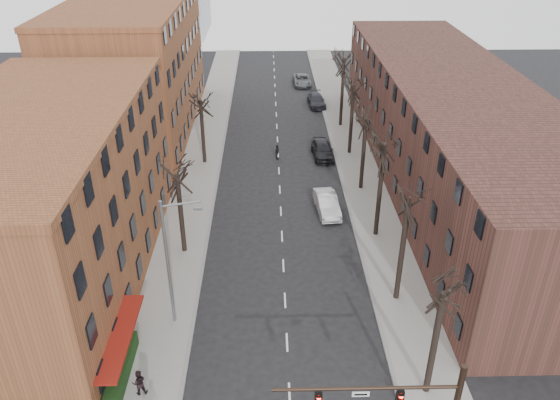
{
  "coord_description": "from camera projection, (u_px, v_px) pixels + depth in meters",
  "views": [
    {
      "loc": [
        -1.0,
        -17.07,
        24.21
      ],
      "look_at": [
        -0.19,
        18.89,
        4.0
      ],
      "focal_mm": 35.0,
      "sensor_mm": 36.0,
      "label": 1
    }
  ],
  "objects": [
    {
      "name": "building_right",
      "position": [
        451.0,
        130.0,
        50.77
      ],
      "size": [
        12.0,
        50.0,
        10.0
      ],
      "primitive_type": "cube",
      "color": "#4C2923",
      "rests_on": "ground"
    },
    {
      "name": "building_left_far",
      "position": [
        135.0,
        69.0,
        61.37
      ],
      "size": [
        12.0,
        28.0,
        14.0
      ],
      "primitive_type": "cube",
      "color": "brown",
      "rests_on": "ground"
    },
    {
      "name": "tree_right_e",
      "position": [
        349.0,
        153.0,
        58.29
      ],
      "size": [
        5.2,
        5.2,
        10.8
      ],
      "primitive_type": null,
      "color": "black",
      "rests_on": "ground"
    },
    {
      "name": "tree_right_f",
      "position": [
        340.0,
        126.0,
        65.26
      ],
      "size": [
        5.2,
        5.2,
        11.6
      ],
      "primitive_type": null,
      "color": "black",
      "rests_on": "ground"
    },
    {
      "name": "streetlight",
      "position": [
        170.0,
        259.0,
        32.88
      ],
      "size": [
        2.45,
        0.22,
        9.03
      ],
      "color": "slate",
      "rests_on": "ground"
    },
    {
      "name": "tree_left_b",
      "position": [
        205.0,
        163.0,
        56.24
      ],
      "size": [
        5.2,
        5.2,
        9.5
      ],
      "primitive_type": null,
      "color": "black",
      "rests_on": "ground"
    },
    {
      "name": "tree_right_a",
      "position": [
        425.0,
        391.0,
        30.39
      ],
      "size": [
        5.2,
        5.2,
        10.0
      ],
      "primitive_type": null,
      "color": "black",
      "rests_on": "ground"
    },
    {
      "name": "tree_right_b",
      "position": [
        396.0,
        299.0,
        37.37
      ],
      "size": [
        5.2,
        5.2,
        10.8
      ],
      "primitive_type": null,
      "color": "black",
      "rests_on": "ground"
    },
    {
      "name": "pedestrian_crossing",
      "position": [
        277.0,
        152.0,
        56.68
      ],
      "size": [
        0.71,
        1.02,
        1.61
      ],
      "primitive_type": "imported",
      "rotation": [
        0.0,
        0.0,
        1.2
      ],
      "color": "black",
      "rests_on": "ground"
    },
    {
      "name": "parked_car_far",
      "position": [
        302.0,
        80.0,
        78.88
      ],
      "size": [
        2.58,
        5.27,
        1.44
      ],
      "primitive_type": "imported",
      "rotation": [
        0.0,
        0.0,
        0.04
      ],
      "color": "#595D61",
      "rests_on": "ground"
    },
    {
      "name": "hedge",
      "position": [
        120.0,
        375.0,
        30.61
      ],
      "size": [
        0.8,
        6.0,
        1.0
      ],
      "primitive_type": "cube",
      "color": "#1B3913",
      "rests_on": "sidewalk_left"
    },
    {
      "name": "parked_car_near",
      "position": [
        323.0,
        149.0,
        57.16
      ],
      "size": [
        2.3,
        5.15,
        1.72
      ],
      "primitive_type": "imported",
      "rotation": [
        0.0,
        0.0,
        0.05
      ],
      "color": "black",
      "rests_on": "ground"
    },
    {
      "name": "tree_right_d",
      "position": [
        360.0,
        189.0,
        51.31
      ],
      "size": [
        5.2,
        5.2,
        10.0
      ],
      "primitive_type": null,
      "color": "black",
      "rests_on": "ground"
    },
    {
      "name": "awning_left",
      "position": [
        127.0,
        369.0,
        31.8
      ],
      "size": [
        1.2,
        7.0,
        0.15
      ],
      "primitive_type": "cube",
      "color": "maroon",
      "rests_on": "ground"
    },
    {
      "name": "tree_left_a",
      "position": [
        185.0,
        252.0,
        42.3
      ],
      "size": [
        5.2,
        5.2,
        9.5
      ],
      "primitive_type": null,
      "color": "black",
      "rests_on": "ground"
    },
    {
      "name": "sidewalk_right",
      "position": [
        354.0,
        157.0,
        57.39
      ],
      "size": [
        4.0,
        90.0,
        0.15
      ],
      "primitive_type": "cube",
      "color": "gray",
      "rests_on": "ground"
    },
    {
      "name": "silver_sedan",
      "position": [
        327.0,
        204.0,
        47.19
      ],
      "size": [
        2.18,
        5.04,
        1.61
      ],
      "primitive_type": "imported",
      "rotation": [
        0.0,
        0.0,
        0.1
      ],
      "color": "silver",
      "rests_on": "ground"
    },
    {
      "name": "parked_car_mid",
      "position": [
        316.0,
        100.0,
        71.09
      ],
      "size": [
        2.29,
        5.08,
        1.45
      ],
      "primitive_type": "imported",
      "rotation": [
        0.0,
        0.0,
        0.05
      ],
      "color": "#212229",
      "rests_on": "ground"
    },
    {
      "name": "pedestrian_b",
      "position": [
        139.0,
        382.0,
        29.73
      ],
      "size": [
        0.91,
        0.78,
        1.62
      ],
      "primitive_type": "imported",
      "rotation": [
        0.0,
        0.0,
        3.39
      ],
      "color": "black",
      "rests_on": "sidewalk_left"
    },
    {
      "name": "tree_right_c",
      "position": [
        375.0,
        235.0,
        44.34
      ],
      "size": [
        5.2,
        5.2,
        11.6
      ],
      "primitive_type": null,
      "color": "black",
      "rests_on": "ground"
    },
    {
      "name": "sidewalk_left",
      "position": [
        202.0,
        158.0,
        57.07
      ],
      "size": [
        4.0,
        90.0,
        0.15
      ],
      "primitive_type": "cube",
      "color": "gray",
      "rests_on": "ground"
    },
    {
      "name": "building_left_near",
      "position": [
        46.0,
        205.0,
        36.58
      ],
      "size": [
        12.0,
        26.0,
        12.0
      ],
      "primitive_type": "cube",
      "color": "brown",
      "rests_on": "ground"
    }
  ]
}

